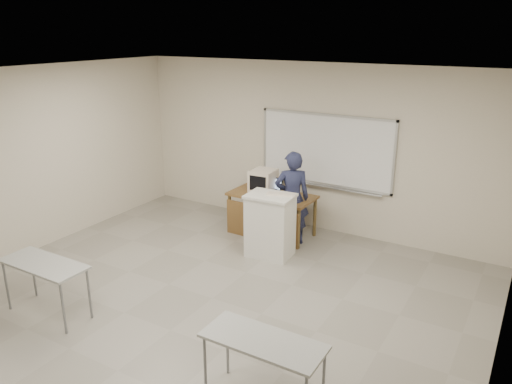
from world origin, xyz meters
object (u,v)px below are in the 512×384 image
Objects in this scene: podium at (270,225)px; instructor_desk at (269,207)px; whiteboard at (326,151)px; crt_monitor at (263,180)px; presenter at (292,198)px; keyboard at (281,194)px; laptop at (271,188)px; mouse at (295,202)px.

instructor_desk is at bearing 116.77° from podium.
crt_monitor is at bearing -150.27° from whiteboard.
instructor_desk is at bearing -38.58° from presenter.
keyboard reaches higher than podium.
mouse is (0.65, -0.35, -0.04)m from laptop.
laptop is 0.20× the size of presenter.
whiteboard is 1.22m from crt_monitor.
whiteboard reaches higher than crt_monitor.
podium is 3.26× the size of laptop.
presenter is (-0.09, 0.56, -0.24)m from keyboard.
crt_monitor reaches higher than keyboard.
laptop is (-0.10, 0.27, 0.25)m from instructor_desk.
mouse is at bearing -99.81° from whiteboard.
instructor_desk is 4.73× the size of laptop.
instructor_desk is 15.80× the size of mouse.
keyboard is (0.66, -0.87, 0.25)m from laptop.
crt_monitor reaches higher than instructor_desk.
presenter reaches higher than instructor_desk.
presenter is (-0.23, -0.83, -0.67)m from whiteboard.
podium is 2.30× the size of keyboard.
laptop is 3.34× the size of mouse.
keyboard is at bearing -32.84° from laptop.
instructor_desk is at bearing -49.24° from laptop.
crt_monitor is 1.02× the size of keyboard.
whiteboard is 2.38× the size of podium.
presenter is (0.47, -0.05, 0.26)m from instructor_desk.
podium is (-0.29, -1.47, -0.96)m from whiteboard.
presenter is (0.57, -0.31, 0.01)m from laptop.
keyboard reaches higher than instructor_desk.
laptop is at bearing 7.85° from crt_monitor.
whiteboard is 25.94× the size of mouse.
presenter is (0.06, 0.64, 0.29)m from podium.
podium reaches higher than mouse.
whiteboard is 1.40m from instructor_desk.
laptop is (-0.51, 0.95, 0.28)m from podium.
whiteboard is 5.34× the size of crt_monitor.
podium is at bearing -101.26° from whiteboard.
podium is 1.21m from crt_monitor.
whiteboard reaches higher than presenter.
crt_monitor is at bearing 115.54° from keyboard.
podium is 0.64× the size of presenter.
mouse is (0.14, 0.60, 0.24)m from podium.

